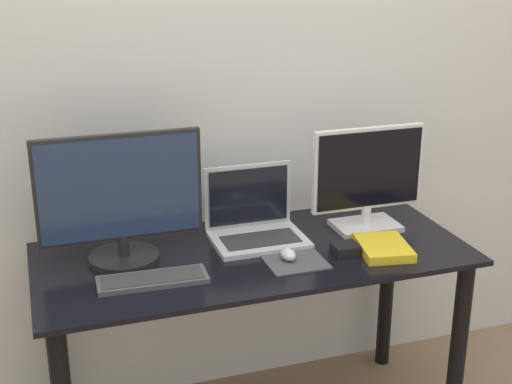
# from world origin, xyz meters

# --- Properties ---
(wall_back) EXTENTS (7.00, 0.05, 2.50)m
(wall_back) POSITION_xyz_m (0.00, 0.72, 1.25)
(wall_back) COLOR silver
(wall_back) RESTS_ON ground_plane
(desk) EXTENTS (1.48, 0.65, 0.74)m
(desk) POSITION_xyz_m (0.00, 0.33, 0.59)
(desk) COLOR black
(desk) RESTS_ON ground_plane
(monitor_left) EXTENTS (0.54, 0.24, 0.44)m
(monitor_left) POSITION_xyz_m (-0.43, 0.40, 0.96)
(monitor_left) COLOR black
(monitor_left) RESTS_ON desk
(monitor_right) EXTENTS (0.43, 0.17, 0.39)m
(monitor_right) POSITION_xyz_m (0.46, 0.40, 0.93)
(monitor_right) COLOR silver
(monitor_right) RESTS_ON desk
(laptop) EXTENTS (0.33, 0.25, 0.25)m
(laptop) POSITION_xyz_m (0.04, 0.45, 0.80)
(laptop) COLOR silver
(laptop) RESTS_ON desk
(keyboard) EXTENTS (0.35, 0.14, 0.02)m
(keyboard) POSITION_xyz_m (-0.37, 0.21, 0.75)
(keyboard) COLOR #4C4C51
(keyboard) RESTS_ON desk
(mousepad) EXTENTS (0.20, 0.19, 0.00)m
(mousepad) POSITION_xyz_m (0.11, 0.21, 0.74)
(mousepad) COLOR #47474C
(mousepad) RESTS_ON desk
(mouse) EXTENTS (0.05, 0.08, 0.04)m
(mouse) POSITION_xyz_m (0.09, 0.22, 0.76)
(mouse) COLOR silver
(mouse) RESTS_ON mousepad
(book) EXTENTS (0.20, 0.24, 0.03)m
(book) POSITION_xyz_m (0.42, 0.18, 0.76)
(book) COLOR yellow
(book) RESTS_ON desk
(power_brick) EXTENTS (0.09, 0.08, 0.04)m
(power_brick) POSITION_xyz_m (0.29, 0.21, 0.76)
(power_brick) COLOR black
(power_brick) RESTS_ON desk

